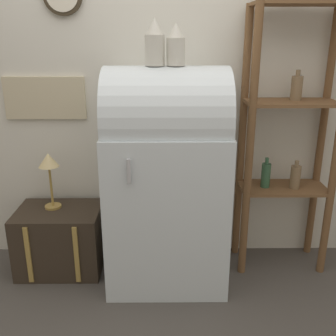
% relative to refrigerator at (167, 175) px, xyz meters
% --- Properties ---
extents(ground_plane, '(12.00, 12.00, 0.00)m').
position_rel_refrigerator_xyz_m(ground_plane, '(0.00, -0.23, -0.72)').
color(ground_plane, '#4C4742').
extents(wall_back, '(7.00, 0.09, 2.70)m').
position_rel_refrigerator_xyz_m(wall_back, '(-0.00, 0.34, 0.63)').
color(wall_back, silver).
rests_on(wall_back, ground_plane).
extents(refrigerator, '(0.75, 0.67, 1.39)m').
position_rel_refrigerator_xyz_m(refrigerator, '(0.00, 0.00, 0.00)').
color(refrigerator, silver).
rests_on(refrigerator, ground_plane).
extents(suitcase_trunk, '(0.56, 0.42, 0.44)m').
position_rel_refrigerator_xyz_m(suitcase_trunk, '(-0.73, 0.08, -0.49)').
color(suitcase_trunk, '#33281E').
rests_on(suitcase_trunk, ground_plane).
extents(shelf_unit, '(0.60, 0.31, 1.74)m').
position_rel_refrigerator_xyz_m(shelf_unit, '(0.79, 0.14, 0.25)').
color(shelf_unit, brown).
rests_on(shelf_unit, ground_plane).
extents(vase_left, '(0.11, 0.11, 0.26)m').
position_rel_refrigerator_xyz_m(vase_left, '(-0.07, -0.02, 0.80)').
color(vase_left, beige).
rests_on(vase_left, refrigerator).
extents(vase_center, '(0.11, 0.11, 0.23)m').
position_rel_refrigerator_xyz_m(vase_center, '(0.05, -0.01, 0.78)').
color(vase_center, beige).
rests_on(vase_center, refrigerator).
extents(desk_lamp, '(0.13, 0.13, 0.39)m').
position_rel_refrigerator_xyz_m(desk_lamp, '(-0.77, 0.12, 0.02)').
color(desk_lamp, '#AD8942').
rests_on(desk_lamp, suitcase_trunk).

